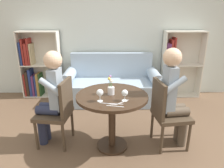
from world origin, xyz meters
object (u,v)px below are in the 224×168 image
(bookshelf_left, at_px, (37,68))
(person_left, at_px, (51,95))
(chair_right, at_px, (166,111))
(person_right, at_px, (174,95))
(bookshelf_right, at_px, (176,66))
(wine_glass_right, at_px, (125,93))
(couch, at_px, (112,85))
(chair_left, at_px, (59,110))
(flower_vase, at_px, (111,88))
(wine_glass_left, at_px, (100,93))

(bookshelf_left, height_order, person_left, bookshelf_left)
(chair_right, bearing_deg, person_right, -84.27)
(bookshelf_right, height_order, wine_glass_right, bookshelf_right)
(couch, distance_m, chair_left, 1.61)
(flower_vase, bearing_deg, chair_left, 174.20)
(chair_left, bearing_deg, person_left, -95.27)
(person_right, distance_m, wine_glass_right, 0.68)
(bookshelf_left, height_order, wine_glass_right, bookshelf_left)
(wine_glass_right, height_order, flower_vase, flower_vase)
(chair_right, bearing_deg, person_left, 79.21)
(chair_right, xyz_separation_m, wine_glass_left, (-0.82, -0.23, 0.34))
(wine_glass_right, bearing_deg, person_right, 20.37)
(flower_vase, bearing_deg, bookshelf_right, 52.76)
(bookshelf_right, height_order, chair_right, bookshelf_right)
(person_left, bearing_deg, chair_right, 94.85)
(wine_glass_left, bearing_deg, person_left, 155.21)
(person_right, xyz_separation_m, wine_glass_left, (-0.91, -0.25, 0.13))
(chair_left, distance_m, person_right, 1.47)
(couch, xyz_separation_m, wine_glass_right, (0.14, -1.71, 0.52))
(bookshelf_left, xyz_separation_m, bookshelf_right, (2.90, 0.01, 0.05))
(person_right, relative_size, flower_vase, 5.47)
(couch, xyz_separation_m, chair_left, (-0.69, -1.44, 0.18))
(person_left, bearing_deg, flower_vase, 90.97)
(chair_left, height_order, flower_vase, flower_vase)
(chair_left, relative_size, flower_vase, 3.80)
(chair_left, distance_m, chair_right, 1.38)
(bookshelf_left, xyz_separation_m, person_right, (2.33, -1.74, 0.11))
(couch, height_order, wine_glass_right, couch)
(couch, distance_m, wine_glass_left, 1.80)
(bookshelf_left, distance_m, wine_glass_left, 2.45)
(couch, distance_m, bookshelf_left, 1.60)
(bookshelf_right, relative_size, person_right, 1.04)
(person_left, bearing_deg, person_right, 95.75)
(bookshelf_left, relative_size, chair_left, 1.50)
(person_left, distance_m, wine_glass_right, 0.97)
(bookshelf_left, distance_m, person_right, 2.91)
(chair_left, bearing_deg, bookshelf_right, 137.72)
(chair_left, height_order, chair_right, same)
(couch, bearing_deg, wine_glass_right, -85.28)
(couch, height_order, person_right, person_right)
(person_right, bearing_deg, bookshelf_right, -26.27)
(chair_left, bearing_deg, wine_glass_left, 71.11)
(wine_glass_left, bearing_deg, chair_left, 153.56)
(chair_left, distance_m, wine_glass_left, 0.71)
(chair_left, distance_m, flower_vase, 0.75)
(chair_right, bearing_deg, couch, 16.65)
(wine_glass_left, bearing_deg, flower_vase, 59.44)
(chair_right, relative_size, wine_glass_left, 6.31)
(couch, xyz_separation_m, person_left, (-0.77, -1.43, 0.38))
(bookshelf_right, distance_m, person_left, 2.71)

